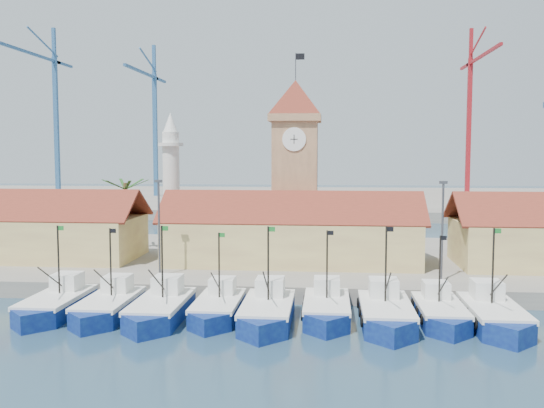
# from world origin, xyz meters

# --- Properties ---
(ground) EXTENTS (400.00, 400.00, 0.00)m
(ground) POSITION_xyz_m (0.00, 0.00, 0.00)
(ground) COLOR #1B3248
(ground) RESTS_ON ground
(quay) EXTENTS (140.00, 32.00, 1.50)m
(quay) POSITION_xyz_m (0.00, 24.00, 0.75)
(quay) COLOR gray
(quay) RESTS_ON ground
(terminal) EXTENTS (240.00, 80.00, 2.00)m
(terminal) POSITION_xyz_m (0.00, 110.00, 1.00)
(terminal) COLOR gray
(terminal) RESTS_ON ground
(boat_0) EXTENTS (3.66, 10.03, 7.59)m
(boat_0) POSITION_xyz_m (-17.99, 2.70, 0.78)
(boat_0) COLOR navy
(boat_0) RESTS_ON ground
(boat_1) EXTENTS (3.58, 9.81, 7.42)m
(boat_1) POSITION_xyz_m (-13.58, 2.57, 0.77)
(boat_1) COLOR navy
(boat_1) RESTS_ON ground
(boat_2) EXTENTS (3.75, 10.27, 7.77)m
(boat_2) POSITION_xyz_m (-9.20, 2.00, 0.80)
(boat_2) COLOR navy
(boat_2) RESTS_ON ground
(boat_3) EXTENTS (3.43, 9.39, 7.11)m
(boat_3) POSITION_xyz_m (-4.85, 3.07, 0.73)
(boat_3) COLOR navy
(boat_3) RESTS_ON ground
(boat_4) EXTENTS (3.77, 10.34, 7.82)m
(boat_4) POSITION_xyz_m (-0.80, 1.87, 0.81)
(boat_4) COLOR navy
(boat_4) RESTS_ON ground
(boat_5) EXTENTS (3.55, 9.72, 7.35)m
(boat_5) POSITION_xyz_m (3.72, 3.41, 0.76)
(boat_5) COLOR navy
(boat_5) RESTS_ON ground
(boat_6) EXTENTS (3.81, 10.43, 7.89)m
(boat_6) POSITION_xyz_m (8.20, 2.20, 0.82)
(boat_6) COLOR navy
(boat_6) RESTS_ON ground
(boat_7) EXTENTS (3.41, 9.35, 7.07)m
(boat_7) POSITION_xyz_m (12.41, 3.26, 0.73)
(boat_7) COLOR navy
(boat_7) RESTS_ON ground
(boat_8) EXTENTS (3.77, 10.34, 7.82)m
(boat_8) POSITION_xyz_m (16.20, 2.42, 0.81)
(boat_8) COLOR navy
(boat_8) RESTS_ON ground
(hall_left) EXTENTS (31.20, 10.13, 7.61)m
(hall_left) POSITION_xyz_m (-32.00, 20.00, 3.99)
(hall_left) COLOR #E4D37D
(hall_left) RESTS_ON quay
(hall_center) EXTENTS (27.04, 10.13, 7.61)m
(hall_center) POSITION_xyz_m (0.00, 20.00, 3.99)
(hall_center) COLOR #E4D37D
(hall_center) RESTS_ON quay
(clock_tower) EXTENTS (5.80, 5.80, 22.70)m
(clock_tower) POSITION_xyz_m (0.00, 26.00, 11.96)
(clock_tower) COLOR tan
(clock_tower) RESTS_ON quay
(minaret) EXTENTS (3.00, 3.00, 16.30)m
(minaret) POSITION_xyz_m (-15.00, 28.00, 9.73)
(minaret) COLOR silver
(minaret) RESTS_ON quay
(palm_tree) EXTENTS (5.60, 5.03, 8.39)m
(palm_tree) POSITION_xyz_m (-20.00, 26.00, 6.25)
(palm_tree) COLOR brown
(palm_tree) RESTS_ON quay
(lamp_posts) EXTENTS (80.70, 0.25, 9.03)m
(lamp_posts) POSITION_xyz_m (0.50, 12.00, 6.48)
(lamp_posts) COLOR #3F3F44
(lamp_posts) RESTS_ON quay
(crane_blue_far) EXTENTS (1.00, 35.51, 41.35)m
(crane_blue_far) POSITION_xyz_m (-63.35, 100.14, 25.18)
(crane_blue_far) COLOR #2E5D8E
(crane_blue_far) RESTS_ON terminal
(crane_blue_near) EXTENTS (1.00, 32.49, 37.88)m
(crane_blue_near) POSITION_xyz_m (-40.11, 106.50, 23.00)
(crane_blue_near) COLOR #2E5D8E
(crane_blue_near) RESTS_ON terminal
(crane_red_right) EXTENTS (1.00, 35.63, 39.97)m
(crane_red_right) POSITION_xyz_m (36.83, 103.08, 24.41)
(crane_red_right) COLOR maroon
(crane_red_right) RESTS_ON terminal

